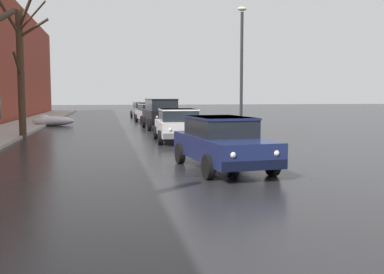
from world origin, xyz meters
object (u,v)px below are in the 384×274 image
Objects in this scene: sedan_white_parked_kerbside_close at (178,124)px; street_lamp_post at (242,65)px; sedan_darkblue_approaching_near_lane at (222,141)px; sedan_grey_queued_behind_truck at (142,110)px; bare_tree_mid_block at (21,65)px; suv_black_parked_kerbside_mid at (161,113)px; sedan_silver_parked_far_down_block at (150,113)px.

sedan_white_parked_kerbside_close is 0.68× the size of street_lamp_post.
sedan_darkblue_approaching_near_lane is 0.98× the size of sedan_grey_queued_behind_truck.
bare_tree_mid_block reaches higher than sedan_white_parked_kerbside_close.
bare_tree_mid_block is 7.96m from sedan_white_parked_kerbside_close.
sedan_grey_queued_behind_truck is 20.56m from street_lamp_post.
suv_black_parked_kerbside_mid is at bearing -89.86° from sedan_grey_queued_behind_truck.
sedan_darkblue_approaching_near_lane is (6.93, -10.23, -2.66)m from bare_tree_mid_block.
sedan_darkblue_approaching_near_lane is 28.59m from sedan_grey_queued_behind_truck.
suv_black_parked_kerbside_mid is 13.66m from sedan_grey_queued_behind_truck.
sedan_grey_queued_behind_truck is at bearing 68.89° from bare_tree_mid_block.
suv_black_parked_kerbside_mid is 6.33m from sedan_silver_parked_far_down_block.
bare_tree_mid_block is 13.36m from sedan_silver_parked_far_down_block.
street_lamp_post reaches higher than sedan_grey_queued_behind_truck.
sedan_white_parked_kerbside_close is at bearing -162.47° from street_lamp_post.
sedan_grey_queued_behind_truck is at bearing 89.69° from sedan_darkblue_approaching_near_lane.
sedan_silver_parked_far_down_block is (0.11, 13.82, -0.00)m from sedan_white_parked_kerbside_close.
sedan_white_parked_kerbside_close is 13.82m from sedan_silver_parked_far_down_block.
suv_black_parked_kerbside_mid is 0.71× the size of street_lamp_post.
bare_tree_mid_block is at bearing -146.59° from suv_black_parked_kerbside_mid.
sedan_darkblue_approaching_near_lane is 1.06× the size of sedan_white_parked_kerbside_close.
sedan_white_parked_kerbside_close is 7.50m from suv_black_parked_kerbside_mid.
street_lamp_post reaches higher than sedan_darkblue_approaching_near_lane.
sedan_white_parked_kerbside_close is at bearing 89.82° from sedan_darkblue_approaching_near_lane.
street_lamp_post is at bearing -65.21° from suv_black_parked_kerbside_mid.
bare_tree_mid_block is 1.59× the size of sedan_white_parked_kerbside_close.
sedan_grey_queued_behind_truck is (0.13, 21.16, 0.00)m from sedan_white_parked_kerbside_close.
bare_tree_mid_block is at bearing -111.11° from sedan_grey_queued_behind_truck.
sedan_grey_queued_behind_truck is (7.09, 18.35, -2.66)m from bare_tree_mid_block.
sedan_white_parked_kerbside_close is 4.25m from street_lamp_post.
street_lamp_post is (3.19, 8.43, 2.66)m from sedan_darkblue_approaching_near_lane.
sedan_darkblue_approaching_near_lane is at bearing -90.37° from sedan_silver_parked_far_down_block.
sedan_darkblue_approaching_near_lane is at bearing -55.89° from bare_tree_mid_block.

